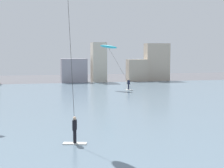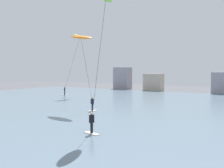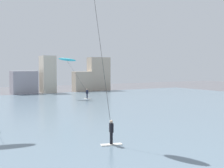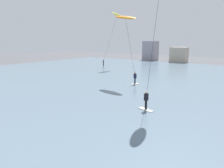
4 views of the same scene
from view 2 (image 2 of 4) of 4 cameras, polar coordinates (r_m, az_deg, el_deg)
The scene contains 5 objects.
water_bay at distance 30.74m, azimuth 10.09°, elevation -5.91°, with size 84.00×52.00×0.10m, color slate.
far_shore_buildings at distance 57.01m, azimuth 21.99°, elevation 0.86°, with size 45.44×4.34×7.51m.
kitesurfer_yellow at distance 47.20m, azimuth -7.81°, elevation 9.33°, with size 4.48×3.14×11.57m.
kitesurfer_lime at distance 20.73m, azimuth -1.82°, elevation 16.19°, with size 1.72×4.09×10.99m.
kitesurfer_orange at distance 30.23m, azimuth -6.97°, elevation 9.68°, with size 4.18×2.38×9.28m.
Camera 2 is at (10.82, 1.59, 4.86)m, focal length 39.81 mm.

